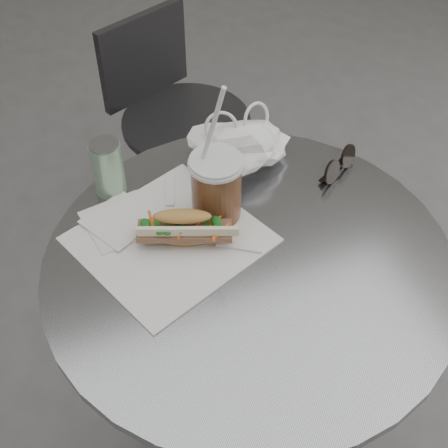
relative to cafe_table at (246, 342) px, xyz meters
name	(u,v)px	position (x,y,z in m)	size (l,w,h in m)	color
cafe_table	(246,342)	(0.00, 0.00, 0.00)	(0.76, 0.76, 0.74)	slate
chair_far	(180,149)	(0.14, 0.82, -0.13)	(0.41, 0.43, 0.74)	#2A2A2C
sandwich_paper	(170,239)	(-0.12, 0.10, 0.28)	(0.31, 0.30, 0.00)	white
banh_mi	(184,228)	(-0.09, 0.09, 0.31)	(0.23, 0.16, 0.07)	tan
iced_coffee	(216,187)	(-0.01, 0.13, 0.35)	(0.10, 0.10, 0.30)	brown
sunglasses	(339,165)	(0.27, 0.15, 0.29)	(0.11, 0.07, 0.05)	black
plastic_bag	(242,147)	(0.09, 0.25, 0.32)	(0.19, 0.15, 0.10)	white
napkin_stack	(120,221)	(-0.19, 0.18, 0.28)	(0.16, 0.16, 0.01)	white
drink_can	(108,168)	(-0.18, 0.28, 0.33)	(0.06, 0.06, 0.12)	#62A86D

